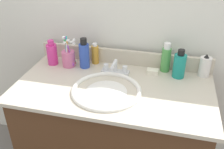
{
  "coord_description": "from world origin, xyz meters",
  "views": [
    {
      "loc": [
        0.26,
        -1.1,
        1.46
      ],
      "look_at": [
        -0.01,
        0.0,
        0.81
      ],
      "focal_mm": 40.99,
      "sensor_mm": 36.0,
      "label": 1
    }
  ],
  "objects_px": {
    "faucet": "(115,69)",
    "soap_bar": "(153,71)",
    "bottle_mouthwash_teal": "(179,65)",
    "bottle_toner_green": "(166,58)",
    "bottle_oil_amber": "(95,54)",
    "bottle_shampoo_blue": "(84,55)",
    "cup_pink": "(69,58)",
    "bottle_lotion_white": "(205,66)",
    "bottle_soap_pink": "(52,54)"
  },
  "relations": [
    {
      "from": "cup_pink",
      "to": "faucet",
      "type": "bearing_deg",
      "value": -4.23
    },
    {
      "from": "bottle_oil_amber",
      "to": "soap_bar",
      "type": "relative_size",
      "value": 2.02
    },
    {
      "from": "bottle_toner_green",
      "to": "cup_pink",
      "type": "height_order",
      "value": "cup_pink"
    },
    {
      "from": "bottle_soap_pink",
      "to": "bottle_toner_green",
      "type": "bearing_deg",
      "value": 6.43
    },
    {
      "from": "bottle_toner_green",
      "to": "bottle_lotion_white",
      "type": "xyz_separation_m",
      "value": [
        0.21,
        -0.01,
        -0.02
      ]
    },
    {
      "from": "cup_pink",
      "to": "bottle_oil_amber",
      "type": "bearing_deg",
      "value": 27.27
    },
    {
      "from": "bottle_lotion_white",
      "to": "bottle_oil_amber",
      "type": "bearing_deg",
      "value": 179.65
    },
    {
      "from": "faucet",
      "to": "bottle_shampoo_blue",
      "type": "height_order",
      "value": "bottle_shampoo_blue"
    },
    {
      "from": "soap_bar",
      "to": "bottle_shampoo_blue",
      "type": "bearing_deg",
      "value": -177.24
    },
    {
      "from": "bottle_lotion_white",
      "to": "bottle_toner_green",
      "type": "bearing_deg",
      "value": 177.9
    },
    {
      "from": "bottle_soap_pink",
      "to": "soap_bar",
      "type": "relative_size",
      "value": 2.38
    },
    {
      "from": "bottle_shampoo_blue",
      "to": "bottle_oil_amber",
      "type": "bearing_deg",
      "value": 54.87
    },
    {
      "from": "bottle_oil_amber",
      "to": "faucet",
      "type": "bearing_deg",
      "value": -32.76
    },
    {
      "from": "faucet",
      "to": "cup_pink",
      "type": "relative_size",
      "value": 0.85
    },
    {
      "from": "bottle_oil_amber",
      "to": "soap_bar",
      "type": "xyz_separation_m",
      "value": [
        0.36,
        -0.05,
        -0.05
      ]
    },
    {
      "from": "cup_pink",
      "to": "soap_bar",
      "type": "height_order",
      "value": "cup_pink"
    },
    {
      "from": "bottle_toner_green",
      "to": "bottle_lotion_white",
      "type": "height_order",
      "value": "bottle_toner_green"
    },
    {
      "from": "bottle_mouthwash_teal",
      "to": "soap_bar",
      "type": "xyz_separation_m",
      "value": [
        -0.14,
        0.0,
        -0.06
      ]
    },
    {
      "from": "bottle_lotion_white",
      "to": "cup_pink",
      "type": "relative_size",
      "value": 0.71
    },
    {
      "from": "faucet",
      "to": "bottle_shampoo_blue",
      "type": "relative_size",
      "value": 0.88
    },
    {
      "from": "bottle_toner_green",
      "to": "soap_bar",
      "type": "relative_size",
      "value": 2.7
    },
    {
      "from": "cup_pink",
      "to": "soap_bar",
      "type": "distance_m",
      "value": 0.5
    },
    {
      "from": "bottle_mouthwash_teal",
      "to": "bottle_lotion_white",
      "type": "relative_size",
      "value": 1.23
    },
    {
      "from": "bottle_shampoo_blue",
      "to": "cup_pink",
      "type": "xyz_separation_m",
      "value": [
        -0.1,
        -0.01,
        -0.03
      ]
    },
    {
      "from": "bottle_shampoo_blue",
      "to": "bottle_lotion_white",
      "type": "relative_size",
      "value": 1.36
    },
    {
      "from": "bottle_lotion_white",
      "to": "soap_bar",
      "type": "xyz_separation_m",
      "value": [
        -0.28,
        -0.04,
        -0.05
      ]
    },
    {
      "from": "faucet",
      "to": "bottle_lotion_white",
      "type": "height_order",
      "value": "bottle_lotion_white"
    },
    {
      "from": "cup_pink",
      "to": "bottle_lotion_white",
      "type": "bearing_deg",
      "value": 5.1
    },
    {
      "from": "faucet",
      "to": "bottle_toner_green",
      "type": "xyz_separation_m",
      "value": [
        0.27,
        0.1,
        0.05
      ]
    },
    {
      "from": "bottle_toner_green",
      "to": "bottle_oil_amber",
      "type": "bearing_deg",
      "value": -179.46
    },
    {
      "from": "bottle_shampoo_blue",
      "to": "bottle_soap_pink",
      "type": "relative_size",
      "value": 1.19
    },
    {
      "from": "faucet",
      "to": "soap_bar",
      "type": "bearing_deg",
      "value": 13.34
    },
    {
      "from": "bottle_mouthwash_teal",
      "to": "cup_pink",
      "type": "relative_size",
      "value": 0.87
    },
    {
      "from": "bottle_toner_green",
      "to": "bottle_soap_pink",
      "type": "height_order",
      "value": "bottle_toner_green"
    },
    {
      "from": "bottle_shampoo_blue",
      "to": "bottle_soap_pink",
      "type": "height_order",
      "value": "bottle_shampoo_blue"
    },
    {
      "from": "soap_bar",
      "to": "cup_pink",
      "type": "bearing_deg",
      "value": -176.78
    },
    {
      "from": "soap_bar",
      "to": "bottle_lotion_white",
      "type": "bearing_deg",
      "value": 8.43
    },
    {
      "from": "faucet",
      "to": "bottle_oil_amber",
      "type": "xyz_separation_m",
      "value": [
        -0.15,
        0.09,
        0.03
      ]
    },
    {
      "from": "bottle_shampoo_blue",
      "to": "cup_pink",
      "type": "height_order",
      "value": "cup_pink"
    },
    {
      "from": "bottle_mouthwash_teal",
      "to": "bottle_soap_pink",
      "type": "xyz_separation_m",
      "value": [
        -0.75,
        -0.02,
        -0.0
      ]
    },
    {
      "from": "bottle_mouthwash_teal",
      "to": "bottle_lotion_white",
      "type": "height_order",
      "value": "bottle_mouthwash_teal"
    },
    {
      "from": "bottle_shampoo_blue",
      "to": "bottle_lotion_white",
      "type": "distance_m",
      "value": 0.68
    },
    {
      "from": "faucet",
      "to": "cup_pink",
      "type": "bearing_deg",
      "value": 175.77
    },
    {
      "from": "bottle_mouthwash_teal",
      "to": "bottle_soap_pink",
      "type": "relative_size",
      "value": 1.07
    },
    {
      "from": "faucet",
      "to": "bottle_mouthwash_teal",
      "type": "height_order",
      "value": "bottle_mouthwash_teal"
    },
    {
      "from": "bottle_toner_green",
      "to": "bottle_oil_amber",
      "type": "xyz_separation_m",
      "value": [
        -0.42,
        -0.0,
        -0.02
      ]
    },
    {
      "from": "bottle_toner_green",
      "to": "bottle_oil_amber",
      "type": "distance_m",
      "value": 0.42
    },
    {
      "from": "faucet",
      "to": "bottle_soap_pink",
      "type": "height_order",
      "value": "bottle_soap_pink"
    },
    {
      "from": "bottle_shampoo_blue",
      "to": "faucet",
      "type": "bearing_deg",
      "value": -8.86
    },
    {
      "from": "faucet",
      "to": "soap_bar",
      "type": "relative_size",
      "value": 2.5
    }
  ]
}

